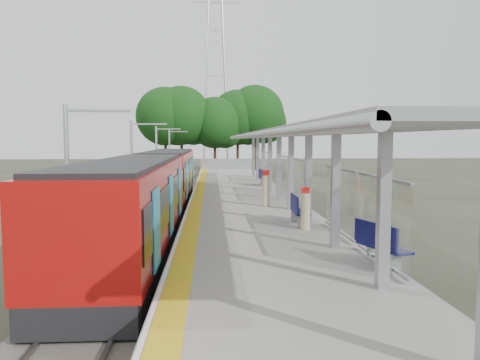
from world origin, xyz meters
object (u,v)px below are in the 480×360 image
(bench_far, at_px, (263,177))
(info_pillar_near, at_px, (305,211))
(info_pillar_far, at_px, (266,191))
(bench_near, at_px, (380,244))
(litter_bin, at_px, (298,210))
(bench_mid, at_px, (297,209))
(train, at_px, (156,186))

(bench_far, xyz_separation_m, info_pillar_near, (-0.30, -16.65, 0.07))
(info_pillar_near, xyz_separation_m, info_pillar_far, (-0.75, 6.07, 0.10))
(bench_far, height_order, info_pillar_near, info_pillar_near)
(info_pillar_near, height_order, info_pillar_far, info_pillar_far)
(bench_near, distance_m, info_pillar_far, 11.36)
(litter_bin, bearing_deg, bench_mid, -101.63)
(bench_near, distance_m, litter_bin, 7.17)
(info_pillar_far, bearing_deg, info_pillar_near, -67.70)
(bench_far, distance_m, litter_bin, 14.69)
(train, relative_size, info_pillar_near, 17.59)
(train, xyz_separation_m, litter_bin, (6.27, -4.08, -0.61))
(bench_mid, xyz_separation_m, bench_far, (0.43, 15.76, -0.01))
(bench_near, height_order, info_pillar_far, info_pillar_far)
(info_pillar_near, bearing_deg, bench_near, -73.40)
(bench_far, height_order, info_pillar_far, info_pillar_far)
(info_pillar_near, relative_size, info_pillar_far, 0.87)
(train, distance_m, litter_bin, 7.50)
(train, bearing_deg, bench_far, 58.61)
(bench_near, height_order, bench_mid, bench_mid)
(train, bearing_deg, info_pillar_far, 0.41)
(info_pillar_far, relative_size, litter_bin, 2.03)
(info_pillar_near, distance_m, litter_bin, 1.98)
(bench_mid, relative_size, bench_far, 0.99)
(bench_near, bearing_deg, litter_bin, 77.74)
(bench_far, distance_m, info_pillar_far, 10.63)
(bench_far, bearing_deg, litter_bin, -98.27)
(bench_near, bearing_deg, bench_far, 72.74)
(train, height_order, bench_far, train)
(bench_far, bearing_deg, info_pillar_far, -103.12)
(bench_far, relative_size, litter_bin, 1.98)
(litter_bin, bearing_deg, bench_far, 89.20)
(train, height_order, bench_near, train)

